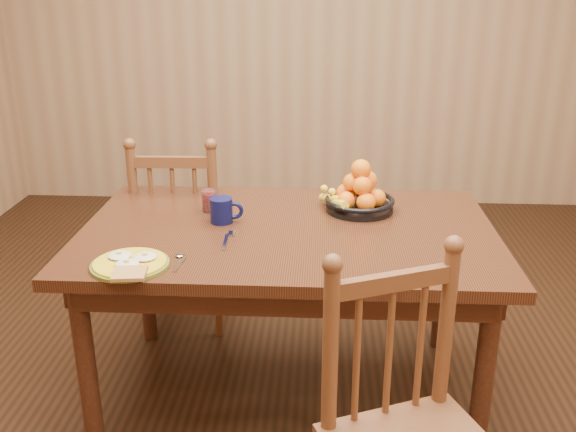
# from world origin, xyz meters

# --- Properties ---
(room) EXTENTS (4.52, 5.02, 2.72)m
(room) POSITION_xyz_m (0.00, 0.00, 1.35)
(room) COLOR black
(room) RESTS_ON ground
(dining_table) EXTENTS (1.60, 1.00, 0.75)m
(dining_table) POSITION_xyz_m (0.00, 0.00, 0.67)
(dining_table) COLOR black
(dining_table) RESTS_ON ground
(chair_far) EXTENTS (0.45, 0.44, 0.97)m
(chair_far) POSITION_xyz_m (-0.55, 0.56, 0.47)
(chair_far) COLOR #533119
(chair_far) RESTS_ON ground
(breakfast_plate) EXTENTS (0.26, 0.29, 0.04)m
(breakfast_plate) POSITION_xyz_m (-0.51, -0.39, 0.76)
(breakfast_plate) COLOR #59601E
(breakfast_plate) RESTS_ON dining_table
(fork) EXTENTS (0.04, 0.18, 0.00)m
(fork) POSITION_xyz_m (-0.22, -0.13, 0.75)
(fork) COLOR silver
(fork) RESTS_ON dining_table
(spoon) EXTENTS (0.04, 0.16, 0.01)m
(spoon) POSITION_xyz_m (-0.36, -0.31, 0.75)
(spoon) COLOR silver
(spoon) RESTS_ON dining_table
(coffee_mug) EXTENTS (0.13, 0.09, 0.10)m
(coffee_mug) POSITION_xyz_m (-0.26, 0.05, 0.80)
(coffee_mug) COLOR #090C34
(coffee_mug) RESTS_ON dining_table
(juice_glass) EXTENTS (0.06, 0.06, 0.09)m
(juice_glass) POSITION_xyz_m (-0.34, 0.18, 0.79)
(juice_glass) COLOR silver
(juice_glass) RESTS_ON dining_table
(fruit_bowl) EXTENTS (0.32, 0.29, 0.22)m
(fruit_bowl) POSITION_xyz_m (0.28, 0.22, 0.81)
(fruit_bowl) COLOR black
(fruit_bowl) RESTS_ON dining_table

